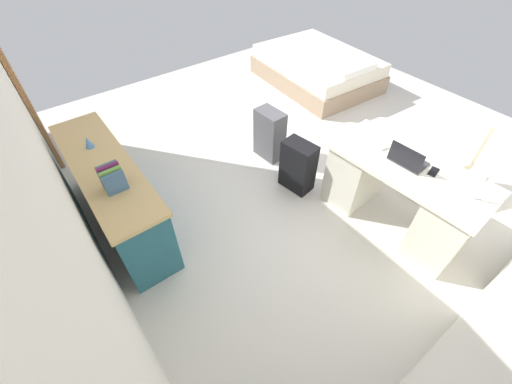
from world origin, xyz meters
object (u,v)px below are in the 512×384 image
Objects in this scene: office_chair at (442,159)px; laptop at (407,159)px; cell_phone_near_laptop at (434,172)px; figurine_small at (88,142)px; computer_mouse at (384,147)px; bed at (317,68)px; credenza at (115,195)px; suitcase_spare_grey at (270,134)px; desk_lamp at (484,173)px; suitcase_black at (298,166)px; desk at (399,194)px.

laptop is (0.03, 0.79, 0.37)m from office_chair.
cell_phone_near_laptop is (-0.22, -0.10, -0.04)m from laptop.
cell_phone_near_laptop is 3.13m from figurine_small.
laptop is 0.24m from cell_phone_near_laptop.
laptop is 3.23× the size of computer_mouse.
cell_phone_near_laptop reaches higher than bed.
credenza is 2.86× the size of suitcase_spare_grey.
bed is at bearing -25.56° from desk_lamp.
computer_mouse is 0.74× the size of cell_phone_near_laptop.
bed is at bearing -16.35° from office_chair.
figurine_small is at bearing 42.37° from desk_lamp.
office_chair is at bearing 163.65° from bed.
computer_mouse is at bearing -154.90° from suitcase_black.
office_chair reaches higher than credenza.
desk is at bearing -131.47° from figurine_small.
figurine_small is (0.35, 1.89, 0.52)m from suitcase_spare_grey.
figurine_small reaches higher than suitcase_black.
computer_mouse is (-0.66, -0.44, 0.46)m from suitcase_black.
computer_mouse is (0.31, -0.01, 0.37)m from desk.
suitcase_black is 0.94× the size of suitcase_spare_grey.
suitcase_black is 1.33m from cell_phone_near_laptop.
credenza is 2.62m from computer_mouse.
credenza is 2.75m from laptop.
suitcase_spare_grey is (1.60, 0.32, -0.07)m from desk.
office_chair is at bearing -118.65° from credenza.
credenza is at bearing 105.01° from bed.
suitcase_black is at bearing 17.54° from desk_lamp.
computer_mouse is (-1.29, -0.33, 0.44)m from suitcase_spare_grey.
laptop is at bearing 87.87° from office_chair.
computer_mouse reaches higher than bed.
credenza is at bearing 61.35° from office_chair.
credenza is at bearing 60.18° from suitcase_black.
bed is 3.59m from desk_lamp.
suitcase_black is (-1.69, 1.98, 0.05)m from bed.
laptop is at bearing -164.41° from suitcase_black.
computer_mouse reaches higher than suitcase_spare_grey.
credenza is 1.89m from suitcase_spare_grey.
desk is 3.08m from bed.
desk is 1.64m from suitcase_spare_grey.
credenza reaches higher than computer_mouse.
credenza reaches higher than suitcase_black.
desk_lamp reaches higher than bed.
laptop reaches higher than office_chair.
suitcase_spare_grey is 2.25m from desk_lamp.
suitcase_black is at bearing 166.31° from suitcase_spare_grey.
bed is 2.15m from suitcase_spare_grey.
cell_phone_near_laptop reaches higher than suitcase_spare_grey.
desk_lamp reaches higher than desk.
computer_mouse is at bearing 69.18° from office_chair.
desk is 2.76m from credenza.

